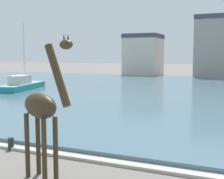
# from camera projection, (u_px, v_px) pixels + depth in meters

# --- Properties ---
(harbor_water) EXTENTS (83.38, 44.93, 0.28)m
(harbor_water) POSITION_uv_depth(u_px,v_px,m) (177.00, 91.00, 32.71)
(harbor_water) COLOR #476675
(harbor_water) RESTS_ON ground
(quay_edge_coping) EXTENTS (83.38, 0.50, 0.12)m
(quay_edge_coping) POSITION_uv_depth(u_px,v_px,m) (60.00, 154.00, 12.01)
(quay_edge_coping) COLOR #ADA89E
(quay_edge_coping) RESTS_ON ground
(giraffe_statue) EXTENTS (2.46, 1.38, 4.48)m
(giraffe_statue) POSITION_uv_depth(u_px,v_px,m) (42.00, 109.00, 9.33)
(giraffe_statue) COLOR #382B19
(giraffe_statue) RESTS_ON ground
(sailboat_teal) EXTENTS (3.93, 8.99, 7.61)m
(sailboat_teal) POSITION_uv_depth(u_px,v_px,m) (25.00, 86.00, 33.72)
(sailboat_teal) COLOR teal
(sailboat_teal) RESTS_ON ground
(mooring_bollard) EXTENTS (0.24, 0.24, 0.50)m
(mooring_bollard) POSITION_uv_depth(u_px,v_px,m) (11.00, 144.00, 12.77)
(mooring_bollard) COLOR #232326
(mooring_bollard) RESTS_ON ground
(townhouse_corner_house) EXTENTS (6.56, 7.39, 8.07)m
(townhouse_corner_house) POSITION_uv_depth(u_px,v_px,m) (143.00, 55.00, 60.27)
(townhouse_corner_house) COLOR beige
(townhouse_corner_house) RESTS_ON ground
(townhouse_narrow_midrow) EXTENTS (6.15, 7.26, 10.86)m
(townhouse_narrow_midrow) POSITION_uv_depth(u_px,v_px,m) (214.00, 47.00, 54.19)
(townhouse_narrow_midrow) COLOR gray
(townhouse_narrow_midrow) RESTS_ON ground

